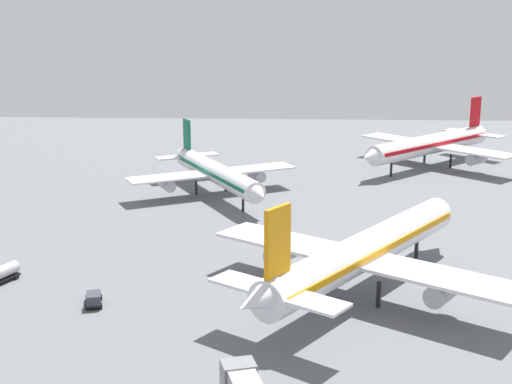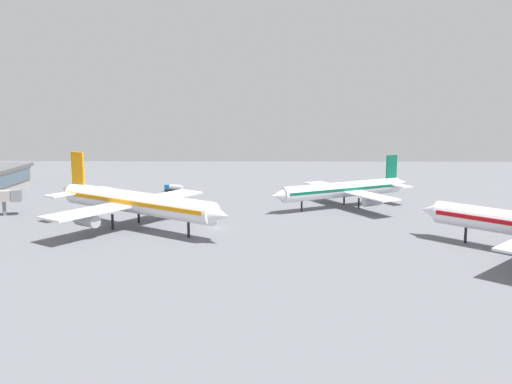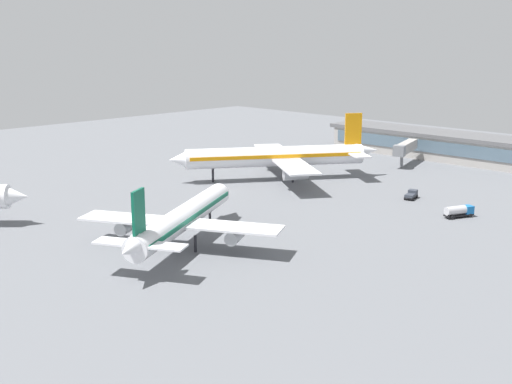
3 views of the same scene
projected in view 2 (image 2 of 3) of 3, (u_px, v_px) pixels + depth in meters
ground at (218, 228)px, 132.42m from camera, size 288.00×288.00×0.00m
airplane_at_gate at (344, 190)px, 157.27m from camera, size 35.17×42.14×14.00m
airplane_taxiing at (134, 202)px, 131.98m from camera, size 40.75×48.28×16.94m
pushback_tractor at (142, 197)px, 168.68m from camera, size 3.13×4.74×1.90m
fuel_truck at (174, 188)px, 183.95m from camera, size 4.32×6.52×2.50m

